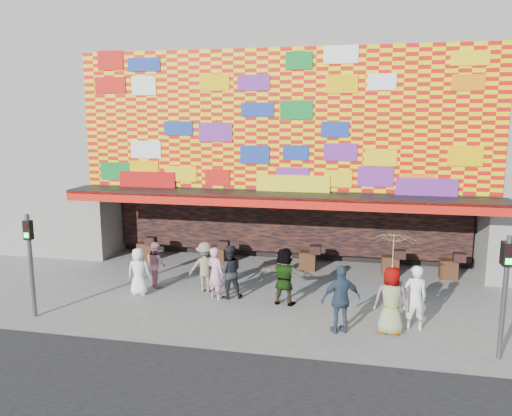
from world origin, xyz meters
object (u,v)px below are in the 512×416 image
object	(u,v)px
ped_a	(139,271)
ped_f	(284,276)
ped_i	(156,264)
ped_b	(215,273)
parasol	(394,252)
signal_left	(30,254)
ped_e	(341,299)
ped_h	(415,298)
signal_right	(505,284)
ped_c	(229,272)
ped_d	(205,267)
ped_g	(391,301)

from	to	relation	value
ped_a	ped_f	size ratio (longest dim) A/B	0.87
ped_f	ped_i	world-z (taller)	ped_f
ped_b	parasol	size ratio (longest dim) A/B	0.84
ped_f	parasol	size ratio (longest dim) A/B	0.90
signal_left	ped_a	size ratio (longest dim) A/B	1.95
ped_b	ped_i	size ratio (longest dim) A/B	1.09
ped_a	ped_b	size ratio (longest dim) A/B	0.92
ped_e	ped_h	bearing A→B (deg)	174.09
ped_e	signal_right	bearing A→B (deg)	145.20
signal_right	parasol	distance (m)	2.66
ped_c	ped_d	size ratio (longest dim) A/B	1.04
signal_left	signal_right	size ratio (longest dim) A/B	1.00
signal_left	ped_f	bearing A→B (deg)	19.59
ped_d	ped_c	bearing A→B (deg)	145.62
ped_a	ped_d	distance (m)	2.13
ped_i	ped_f	bearing A→B (deg)	-147.67
signal_left	ped_b	xyz separation A→B (m)	(4.69, 2.46, -1.02)
ped_h	ped_i	size ratio (longest dim) A/B	1.16
ped_h	ped_e	bearing A→B (deg)	8.01
ped_b	ped_i	world-z (taller)	ped_b
ped_f	ped_g	size ratio (longest dim) A/B	0.98
ped_g	ped_h	size ratio (longest dim) A/B	1.02
ped_i	parasol	distance (m)	8.04
signal_left	ped_a	xyz separation A→B (m)	(2.15, 2.33, -1.09)
ped_b	ped_g	distance (m)	5.47
ped_g	parasol	xyz separation A→B (m)	(0.00, 0.00, 1.31)
ped_b	ped_g	bearing A→B (deg)	-167.54
ped_b	ped_g	size ratio (longest dim) A/B	0.92
ped_e	ped_c	bearing A→B (deg)	-51.94
ped_f	ped_b	bearing A→B (deg)	8.49
ped_e	parasol	size ratio (longest dim) A/B	0.93
ped_g	ped_h	world-z (taller)	ped_g
ped_g	ped_a	bearing A→B (deg)	-9.69
signal_left	ped_c	xyz separation A→B (m)	(5.08, 2.63, -1.00)
ped_c	ped_h	size ratio (longest dim) A/B	0.97
ped_f	signal_left	bearing A→B (deg)	28.38
ped_e	ped_i	world-z (taller)	ped_e
signal_right	ped_a	world-z (taller)	signal_right
parasol	ped_e	bearing A→B (deg)	-170.85
ped_c	ped_h	bearing A→B (deg)	146.70
signal_left	ped_b	distance (m)	5.39
ped_d	ped_f	distance (m)	2.77
ped_e	signal_left	bearing A→B (deg)	-18.99
signal_left	ped_h	xyz separation A→B (m)	(10.58, 1.35, -0.97)
ped_b	signal_right	bearing A→B (deg)	-169.07
signal_right	ped_a	size ratio (longest dim) A/B	1.95
signal_left	ped_h	distance (m)	10.71
ped_b	ped_f	xyz separation A→B (m)	(2.19, -0.01, 0.05)
ped_i	ped_e	bearing A→B (deg)	-159.55
ped_b	ped_f	world-z (taller)	ped_f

